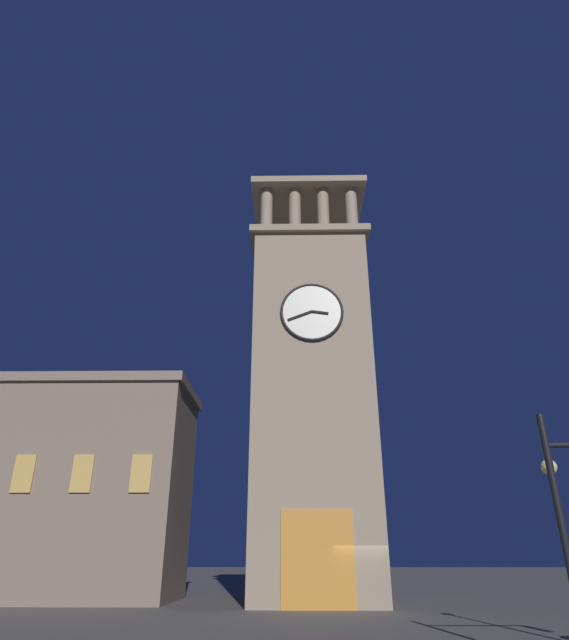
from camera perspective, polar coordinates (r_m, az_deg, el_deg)
ground_plane at (r=26.03m, az=8.63°, el=-28.52°), size 200.00×200.00×0.00m
clocktower at (r=30.35m, az=2.86°, el=-9.01°), size 6.81×9.09×25.39m
street_lamp at (r=17.32m, az=27.42°, el=-17.68°), size 0.44×0.44×4.62m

